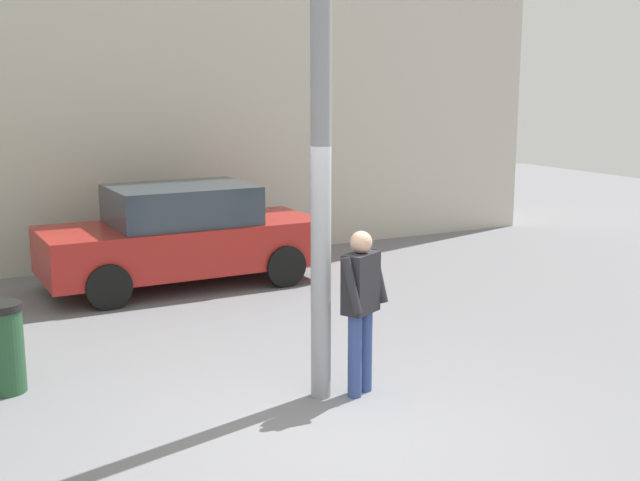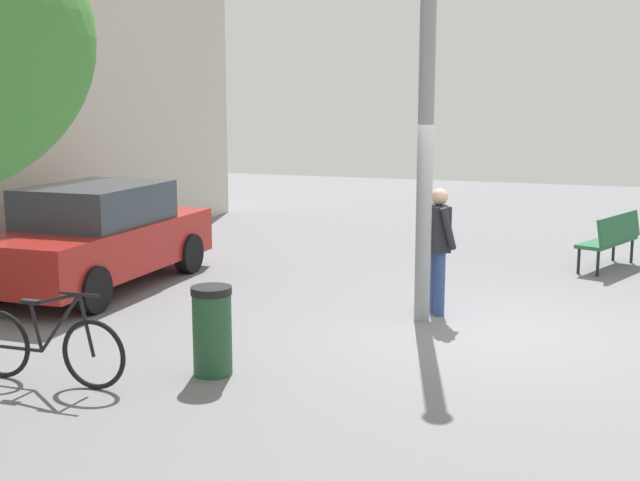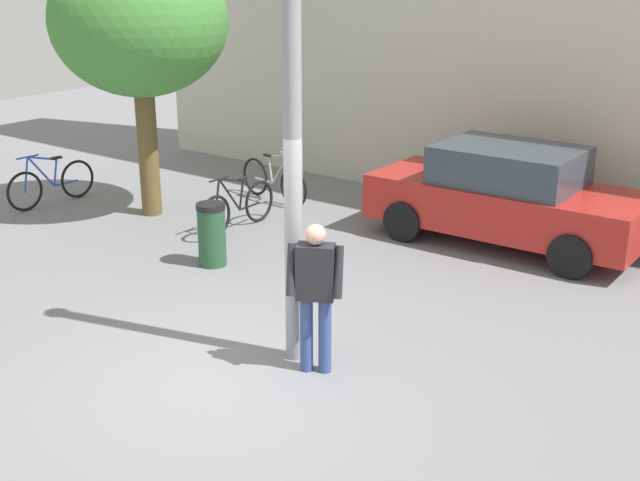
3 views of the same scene
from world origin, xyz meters
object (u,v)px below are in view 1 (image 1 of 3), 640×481
(lamppost, at_px, (321,145))
(parked_car_red, at_px, (182,236))
(trash_bin, at_px, (3,348))
(person_by_lamppost, at_px, (361,301))

(lamppost, xyz_separation_m, parked_car_red, (0.22, 5.00, -1.73))
(trash_bin, bearing_deg, lamppost, -29.72)
(lamppost, bearing_deg, parked_car_red, 87.43)
(lamppost, relative_size, person_by_lamppost, 2.85)
(lamppost, height_order, trash_bin, lamppost)
(lamppost, distance_m, trash_bin, 3.79)
(person_by_lamppost, distance_m, trash_bin, 3.63)
(parked_car_red, height_order, trash_bin, parked_car_red)
(person_by_lamppost, xyz_separation_m, parked_car_red, (-0.16, 5.13, -0.19))
(person_by_lamppost, xyz_separation_m, trash_bin, (-3.16, 1.71, -0.50))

